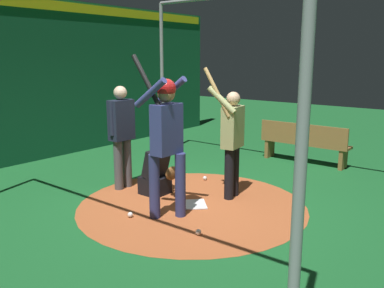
# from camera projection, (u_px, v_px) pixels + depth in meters

# --- Properties ---
(ground_plane) EXTENTS (27.65, 27.65, 0.00)m
(ground_plane) POSITION_uv_depth(u_px,v_px,m) (192.00, 205.00, 6.24)
(ground_plane) COLOR #195B28
(dirt_circle) EXTENTS (3.44, 3.44, 0.01)m
(dirt_circle) POSITION_uv_depth(u_px,v_px,m) (192.00, 205.00, 6.24)
(dirt_circle) COLOR #AD562D
(dirt_circle) RESTS_ON ground
(home_plate) EXTENTS (0.59, 0.59, 0.01)m
(home_plate) POSITION_uv_depth(u_px,v_px,m) (192.00, 204.00, 6.24)
(home_plate) COLOR white
(home_plate) RESTS_ON dirt_circle
(batter) EXTENTS (0.68, 0.49, 2.24)m
(batter) POSITION_uv_depth(u_px,v_px,m) (166.00, 134.00, 5.55)
(batter) COLOR navy
(batter) RESTS_ON ground
(catcher) EXTENTS (0.58, 0.40, 0.95)m
(catcher) POSITION_uv_depth(u_px,v_px,m) (157.00, 172.00, 6.66)
(catcher) COLOR black
(catcher) RESTS_ON ground
(umpire) EXTENTS (0.22, 0.49, 1.74)m
(umpire) POSITION_uv_depth(u_px,v_px,m) (122.00, 132.00, 6.86)
(umpire) COLOR #4C4C51
(umpire) RESTS_ON ground
(visitor) EXTENTS (0.55, 0.54, 2.05)m
(visitor) POSITION_uv_depth(u_px,v_px,m) (232.00, 137.00, 6.40)
(visitor) COLOR black
(visitor) RESTS_ON ground
(back_wall) EXTENTS (0.22, 11.65, 3.41)m
(back_wall) POSITION_uv_depth(u_px,v_px,m) (27.00, 80.00, 8.56)
(back_wall) COLOR #145133
(back_wall) RESTS_ON ground
(cage_frame) EXTENTS (5.42, 4.63, 3.37)m
(cage_frame) POSITION_uv_depth(u_px,v_px,m) (192.00, 50.00, 5.76)
(cage_frame) COLOR gray
(cage_frame) RESTS_ON ground
(bench) EXTENTS (1.87, 0.36, 0.85)m
(bench) POSITION_uv_depth(u_px,v_px,m) (304.00, 142.00, 8.59)
(bench) COLOR olive
(bench) RESTS_ON ground
(baseball_0) EXTENTS (0.07, 0.07, 0.07)m
(baseball_0) POSITION_uv_depth(u_px,v_px,m) (198.00, 232.00, 5.18)
(baseball_0) COLOR white
(baseball_0) RESTS_ON dirt_circle
(baseball_1) EXTENTS (0.07, 0.07, 0.07)m
(baseball_1) POSITION_uv_depth(u_px,v_px,m) (130.00, 215.00, 5.75)
(baseball_1) COLOR white
(baseball_1) RESTS_ON dirt_circle
(baseball_2) EXTENTS (0.07, 0.07, 0.07)m
(baseball_2) POSITION_uv_depth(u_px,v_px,m) (205.00, 178.00, 7.47)
(baseball_2) COLOR white
(baseball_2) RESTS_ON dirt_circle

